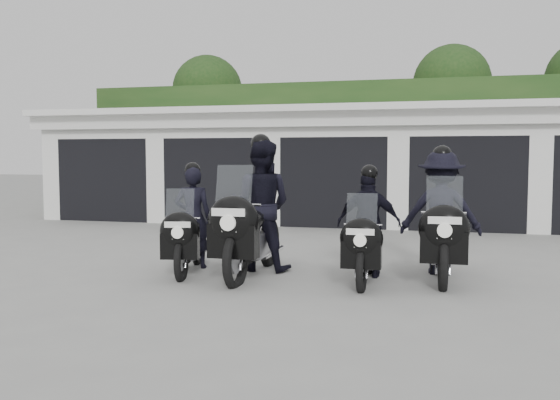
% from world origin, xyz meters
% --- Properties ---
extents(ground, '(80.00, 80.00, 0.00)m').
position_xyz_m(ground, '(0.00, 0.00, 0.00)').
color(ground, gray).
rests_on(ground, ground).
extents(garage_block, '(16.40, 6.80, 2.96)m').
position_xyz_m(garage_block, '(-0.00, 8.06, 1.42)').
color(garage_block, white).
rests_on(garage_block, ground).
extents(background_vegetation, '(20.00, 3.90, 5.80)m').
position_xyz_m(background_vegetation, '(0.37, 12.92, 2.77)').
color(background_vegetation, '#1A3814').
rests_on(background_vegetation, ground).
extents(police_bike_a, '(0.83, 1.93, 1.70)m').
position_xyz_m(police_bike_a, '(-1.24, -0.42, 0.67)').
color(police_bike_a, black).
rests_on(police_bike_a, ground).
extents(police_bike_b, '(0.98, 2.46, 2.14)m').
position_xyz_m(police_bike_b, '(-0.22, -0.29, 0.90)').
color(police_bike_b, black).
rests_on(police_bike_b, ground).
extents(police_bike_c, '(0.91, 1.92, 1.67)m').
position_xyz_m(police_bike_c, '(1.43, -0.37, 0.71)').
color(police_bike_c, black).
rests_on(police_bike_c, ground).
extents(police_bike_d, '(1.19, 2.25, 1.96)m').
position_xyz_m(police_bike_d, '(2.44, 0.14, 0.83)').
color(police_bike_d, black).
rests_on(police_bike_d, ground).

